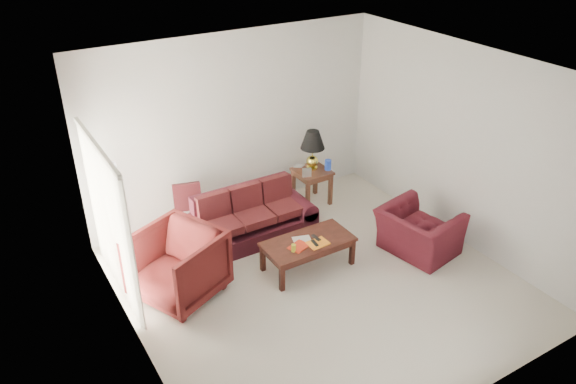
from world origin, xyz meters
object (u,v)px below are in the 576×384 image
at_px(floor_lamp, 116,210).
at_px(coffee_table, 308,254).
at_px(armchair_right, 418,232).
at_px(end_table, 312,186).
at_px(sofa, 252,217).
at_px(armchair_left, 177,265).

xyz_separation_m(floor_lamp, coffee_table, (2.19, -1.73, -0.53)).
height_order(floor_lamp, armchair_right, floor_lamp).
bearing_deg(end_table, coffee_table, -125.05).
height_order(sofa, end_table, sofa).
height_order(end_table, floor_lamp, floor_lamp).
bearing_deg(armchair_right, floor_lamp, 48.90).
relative_size(floor_lamp, armchair_left, 1.42).
distance_m(sofa, end_table, 1.53).
distance_m(end_table, armchair_left, 3.16).
distance_m(sofa, armchair_right, 2.52).
bearing_deg(end_table, armchair_left, -157.63).
bearing_deg(sofa, armchair_right, -37.94).
distance_m(end_table, coffee_table, 1.92).
bearing_deg(sofa, coffee_table, -71.36).
distance_m(end_table, floor_lamp, 3.33).
relative_size(end_table, armchair_right, 0.58).
bearing_deg(armchair_left, coffee_table, 53.83).
relative_size(floor_lamp, armchair_right, 1.41).
distance_m(floor_lamp, armchair_right, 4.45).
bearing_deg(armchair_right, sofa, 40.47).
xyz_separation_m(end_table, floor_lamp, (-3.30, 0.16, 0.45)).
bearing_deg(armchair_right, armchair_left, 64.89).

